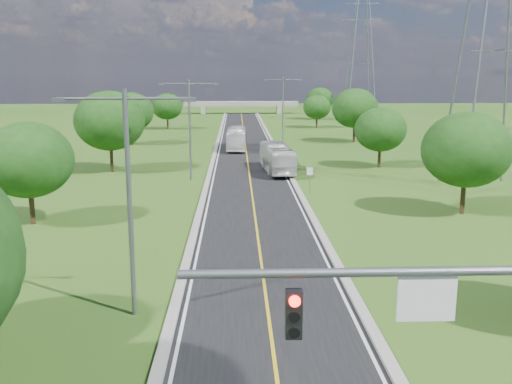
# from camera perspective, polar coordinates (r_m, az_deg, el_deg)

# --- Properties ---
(ground) EXTENTS (260.00, 260.00, 0.00)m
(ground) POSITION_cam_1_polar(r_m,az_deg,el_deg) (72.92, -0.90, 3.45)
(ground) COLOR #294E16
(ground) RESTS_ON ground
(road) EXTENTS (8.00, 150.00, 0.06)m
(road) POSITION_cam_1_polar(r_m,az_deg,el_deg) (78.85, -0.98, 4.11)
(road) COLOR black
(road) RESTS_ON ground
(curb_left) EXTENTS (0.50, 150.00, 0.22)m
(curb_left) POSITION_cam_1_polar(r_m,az_deg,el_deg) (78.88, -4.08, 4.14)
(curb_left) COLOR gray
(curb_left) RESTS_ON ground
(curb_right) EXTENTS (0.50, 150.00, 0.22)m
(curb_right) POSITION_cam_1_polar(r_m,az_deg,el_deg) (79.03, 2.11, 4.18)
(curb_right) COLOR gray
(curb_right) RESTS_ON ground
(signal_mast) EXTENTS (8.54, 0.33, 7.20)m
(signal_mast) POSITION_cam_1_polar(r_m,az_deg,el_deg) (13.50, 20.91, -14.18)
(signal_mast) COLOR slate
(signal_mast) RESTS_ON ground
(speed_limit_sign) EXTENTS (0.55, 0.09, 2.40)m
(speed_limit_sign) POSITION_cam_1_polar(r_m,az_deg,el_deg) (51.34, 5.40, 1.64)
(speed_limit_sign) COLOR slate
(speed_limit_sign) RESTS_ON ground
(overpass) EXTENTS (30.00, 3.00, 3.20)m
(overpass) POSITION_cam_1_polar(r_m,az_deg,el_deg) (152.35, -1.50, 8.75)
(overpass) COLOR gray
(overpass) RESTS_ON ground
(streetlight_near_left) EXTENTS (5.90, 0.25, 10.00)m
(streetlight_near_left) POSITION_cam_1_polar(r_m,az_deg,el_deg) (25.01, -12.61, 0.70)
(streetlight_near_left) COLOR slate
(streetlight_near_left) RESTS_ON ground
(streetlight_mid_left) EXTENTS (5.90, 0.25, 10.00)m
(streetlight_mid_left) POSITION_cam_1_polar(r_m,az_deg,el_deg) (57.50, -6.65, 7.07)
(streetlight_mid_left) COLOR slate
(streetlight_mid_left) RESTS_ON ground
(streetlight_far_right) EXTENTS (5.90, 0.25, 10.00)m
(streetlight_far_right) POSITION_cam_1_polar(r_m,az_deg,el_deg) (90.55, 2.71, 8.86)
(streetlight_far_right) COLOR slate
(streetlight_far_right) RESTS_ON ground
(power_tower_near) EXTENTS (9.00, 6.40, 28.00)m
(power_tower_near) POSITION_cam_1_polar(r_m,az_deg,el_deg) (57.22, 22.87, 14.31)
(power_tower_near) COLOR slate
(power_tower_near) RESTS_ON ground
(power_tower_far) EXTENTS (9.00, 6.40, 28.00)m
(power_tower_far) POSITION_cam_1_polar(r_m,az_deg,el_deg) (130.08, 10.43, 13.14)
(power_tower_far) COLOR slate
(power_tower_far) RESTS_ON ground
(tree_lb) EXTENTS (6.30, 6.30, 7.33)m
(tree_lb) POSITION_cam_1_polar(r_m,az_deg,el_deg) (43.12, -21.83, 2.99)
(tree_lb) COLOR black
(tree_lb) RESTS_ON ground
(tree_lc) EXTENTS (7.56, 7.56, 8.79)m
(tree_lc) POSITION_cam_1_polar(r_m,az_deg,el_deg) (63.80, -14.43, 6.91)
(tree_lc) COLOR black
(tree_lc) RESTS_ON ground
(tree_ld) EXTENTS (6.72, 6.72, 7.82)m
(tree_ld) POSITION_cam_1_polar(r_m,az_deg,el_deg) (87.71, -12.37, 7.85)
(tree_ld) COLOR black
(tree_ld) RESTS_ON ground
(tree_le) EXTENTS (5.88, 5.88, 6.84)m
(tree_le) POSITION_cam_1_polar(r_m,az_deg,el_deg) (111.08, -8.88, 8.45)
(tree_le) COLOR black
(tree_le) RESTS_ON ground
(tree_rb) EXTENTS (6.72, 6.72, 7.82)m
(tree_rb) POSITION_cam_1_polar(r_m,az_deg,el_deg) (45.92, 20.31, 3.99)
(tree_rb) COLOR black
(tree_rb) RESTS_ON ground
(tree_rc) EXTENTS (5.88, 5.88, 6.84)m
(tree_rc) POSITION_cam_1_polar(r_m,az_deg,el_deg) (66.48, 12.34, 6.12)
(tree_rc) COLOR black
(tree_rc) RESTS_ON ground
(tree_rd) EXTENTS (7.14, 7.14, 8.30)m
(tree_rd) POSITION_cam_1_polar(r_m,az_deg,el_deg) (90.18, 9.87, 8.25)
(tree_rd) COLOR black
(tree_rd) RESTS_ON ground
(tree_re) EXTENTS (5.46, 5.46, 6.35)m
(tree_re) POSITION_cam_1_polar(r_m,az_deg,el_deg) (113.43, 6.12, 8.43)
(tree_re) COLOR black
(tree_re) RESTS_ON ground
(tree_rf) EXTENTS (6.30, 6.30, 7.33)m
(tree_rf) POSITION_cam_1_polar(r_m,az_deg,el_deg) (133.67, 6.42, 9.20)
(tree_rf) COLOR black
(tree_rf) RESTS_ON ground
(bus_outbound) EXTENTS (3.36, 10.93, 3.00)m
(bus_outbound) POSITION_cam_1_polar(r_m,az_deg,el_deg) (62.06, 2.11, 3.42)
(bus_outbound) COLOR silver
(bus_outbound) RESTS_ON road
(bus_inbound) EXTENTS (2.70, 10.87, 3.02)m
(bus_inbound) POSITION_cam_1_polar(r_m,az_deg,el_deg) (80.61, -1.99, 5.37)
(bus_inbound) COLOR white
(bus_inbound) RESTS_ON road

